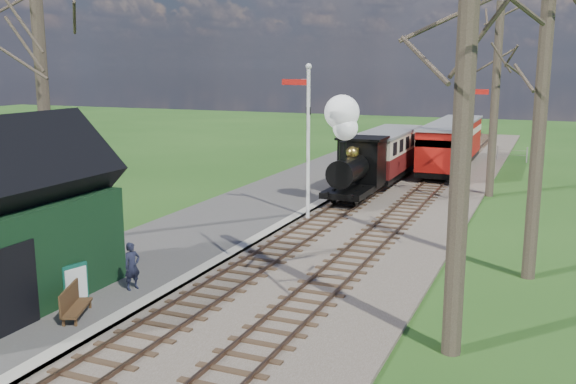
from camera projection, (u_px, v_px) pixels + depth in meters
name	position (u px, v px, depth m)	size (l,w,h in m)	color
distant_hills	(480.00, 268.00, 71.83)	(114.40, 48.00, 22.02)	#385B23
ballast_bed	(393.00, 196.00, 30.39)	(8.00, 60.00, 0.10)	brown
track_near	(366.00, 193.00, 30.88)	(1.60, 60.00, 0.15)	brown
track_far	(420.00, 197.00, 29.89)	(1.60, 60.00, 0.15)	brown
platform	(222.00, 223.00, 24.98)	(5.00, 44.00, 0.20)	#474442
coping_strip	(276.00, 229.00, 24.10)	(0.40, 44.00, 0.21)	#B2AD9E
semaphore_near	(307.00, 131.00, 25.06)	(1.22, 0.24, 6.22)	silver
semaphore_far	(463.00, 129.00, 28.58)	(1.22, 0.24, 5.72)	silver
bare_trees	(301.00, 98.00, 18.62)	(15.51, 22.39, 12.00)	#382D23
fence_line	(428.00, 149.00, 43.33)	(12.60, 0.08, 1.00)	slate
locomotive	(354.00, 156.00, 28.54)	(1.90, 4.42, 4.74)	black
coach	(387.00, 152.00, 34.13)	(2.21, 7.59, 2.33)	black
red_carriage_a	(443.00, 150.00, 35.11)	(2.21, 5.48, 2.33)	black
red_carriage_b	(458.00, 139.00, 40.08)	(2.21, 5.48, 2.33)	black
sign_board	(75.00, 284.00, 16.26)	(0.28, 0.69, 1.02)	#104B3C
bench	(73.00, 303.00, 15.38)	(0.88, 1.37, 0.76)	#49301A
person	(132.00, 266.00, 17.23)	(0.47, 0.31, 1.30)	#1A1D30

